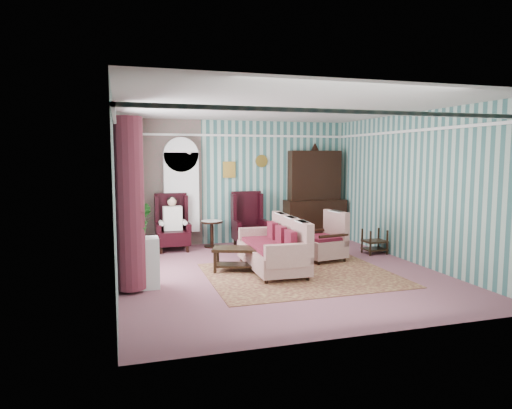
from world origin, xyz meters
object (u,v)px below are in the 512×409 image
object	(u,v)px
wingback_right	(250,219)
round_side_table	(212,234)
dresser_hutch	(315,193)
nest_table	(374,241)
bookcase	(181,198)
plant_stand	(141,263)
floral_armchair	(323,234)
sofa	(272,239)
wingback_left	(173,222)
seated_woman	(173,224)
coffee_table	(237,259)

from	to	relation	value
wingback_right	round_side_table	size ratio (longest dim) A/B	2.08
dresser_hutch	nest_table	world-z (taller)	dresser_hutch
bookcase	plant_stand	bearing A→B (deg)	-108.49
plant_stand	floral_armchair	size ratio (longest dim) A/B	0.75
dresser_hutch	floral_armchair	xyz separation A→B (m)	(-0.75, -2.10, -0.65)
bookcase	sofa	distance (m)	2.99
wingback_left	nest_table	world-z (taller)	wingback_left
nest_table	floral_armchair	world-z (taller)	floral_armchair
dresser_hutch	seated_woman	world-z (taller)	dresser_hutch
round_side_table	coffee_table	world-z (taller)	round_side_table
wingback_right	floral_armchair	world-z (taller)	wingback_right
dresser_hutch	coffee_table	distance (m)	3.69
seated_woman	coffee_table	world-z (taller)	seated_woman
dresser_hutch	plant_stand	distance (m)	5.31
seated_woman	sofa	bearing A→B (deg)	-55.72
bookcase	plant_stand	xyz separation A→B (m)	(-1.05, -3.14, -0.72)
dresser_hutch	coffee_table	xyz separation A→B (m)	(-2.59, -2.44, -0.96)
round_side_table	nest_table	world-z (taller)	round_side_table
wingback_right	dresser_hutch	bearing A→B (deg)	8.77
plant_stand	coffee_table	bearing A→B (deg)	18.86
plant_stand	floral_armchair	bearing A→B (deg)	14.53
wingback_left	round_side_table	distance (m)	0.97
plant_stand	wingback_right	bearing A→B (deg)	47.16
nest_table	plant_stand	distance (m)	5.02
sofa	coffee_table	xyz separation A→B (m)	(-0.63, 0.08, -0.35)
wingback_right	plant_stand	size ratio (longest dim) A/B	1.56
round_side_table	nest_table	size ratio (longest dim) A/B	1.11
floral_armchair	coffee_table	xyz separation A→B (m)	(-1.84, -0.34, -0.31)
dresser_hutch	wingback_left	distance (m)	3.55
wingback_left	sofa	size ratio (longest dim) A/B	0.64
nest_table	sofa	bearing A→B (deg)	-164.57
wingback_left	plant_stand	world-z (taller)	wingback_left
bookcase	sofa	xyz separation A→B (m)	(1.28, -2.64, -0.55)
nest_table	sofa	xyz separation A→B (m)	(-2.54, -0.70, 0.30)
wingback_left	seated_woman	xyz separation A→B (m)	(0.00, 0.00, -0.04)
wingback_left	coffee_table	size ratio (longest dim) A/B	1.43
round_side_table	plant_stand	xyz separation A→B (m)	(-1.70, -2.90, 0.10)
coffee_table	sofa	bearing A→B (deg)	-7.59
round_side_table	sofa	bearing A→B (deg)	-75.22
coffee_table	wingback_right	bearing A→B (deg)	68.76
wingback_right	sofa	world-z (taller)	wingback_right
seated_woman	sofa	xyz separation A→B (m)	(1.53, -2.25, -0.02)
plant_stand	sofa	world-z (taller)	sofa
wingback_left	floral_armchair	size ratio (longest dim) A/B	1.18
floral_armchair	bookcase	bearing A→B (deg)	38.85
bookcase	wingback_right	world-z (taller)	bookcase
seated_woman	floral_armchair	size ratio (longest dim) A/B	1.11
wingback_right	bookcase	bearing A→B (deg)	165.43
nest_table	floral_armchair	xyz separation A→B (m)	(-1.32, -0.28, 0.26)
bookcase	dresser_hutch	bearing A→B (deg)	-2.11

